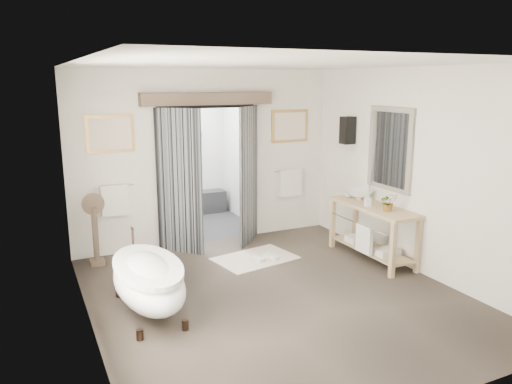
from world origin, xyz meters
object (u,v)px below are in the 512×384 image
clawfoot_tub (148,280)px  vanity (372,228)px  basin (359,194)px  rug (255,258)px

clawfoot_tub → vanity: (3.53, 0.33, 0.10)m
clawfoot_tub → basin: size_ratio=3.82×
clawfoot_tub → rug: bearing=29.9°
clawfoot_tub → basin: bearing=12.2°
rug → basin: 1.95m
clawfoot_tub → vanity: size_ratio=1.07×
vanity → basin: bearing=80.5°
vanity → basin: size_ratio=3.57×
basin → vanity: bearing=-98.4°
vanity → basin: 0.62m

